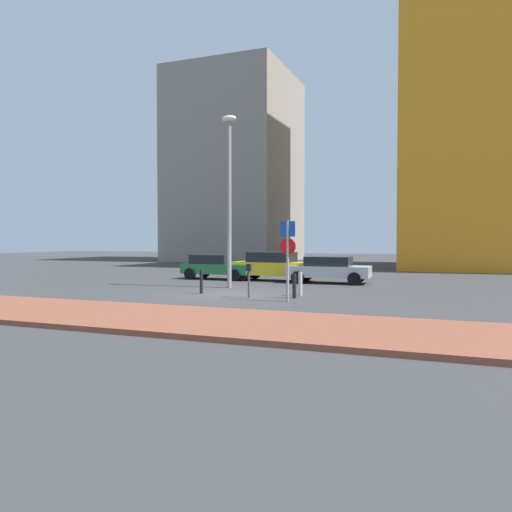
% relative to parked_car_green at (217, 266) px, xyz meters
% --- Properties ---
extents(ground_plane, '(120.00, 120.00, 0.00)m').
position_rel_parked_car_green_xyz_m(ground_plane, '(3.85, -6.71, -0.73)').
color(ground_plane, '#38383A').
extents(sidewalk_brick, '(40.00, 4.22, 0.14)m').
position_rel_parked_car_green_xyz_m(sidewalk_brick, '(3.85, -13.60, -0.66)').
color(sidewalk_brick, brown).
rests_on(sidewalk_brick, ground).
extents(parked_car_green, '(4.07, 1.95, 1.37)m').
position_rel_parked_car_green_xyz_m(parked_car_green, '(0.00, 0.00, 0.00)').
color(parked_car_green, '#237238').
rests_on(parked_car_green, ground).
extents(parked_car_yellow, '(4.52, 2.00, 1.54)m').
position_rel_parked_car_green_xyz_m(parked_car_yellow, '(3.33, 0.18, 0.08)').
color(parked_car_yellow, gold).
rests_on(parked_car_yellow, ground).
extents(parked_car_silver, '(4.21, 2.22, 1.36)m').
position_rel_parked_car_green_xyz_m(parked_car_silver, '(6.42, -0.22, -0.00)').
color(parked_car_silver, '#B7BABF').
rests_on(parked_car_silver, ground).
extents(parking_sign_post, '(0.60, 0.10, 2.90)m').
position_rel_parked_car_green_xyz_m(parking_sign_post, '(6.82, -8.25, 1.10)').
color(parking_sign_post, gray).
rests_on(parking_sign_post, ground).
extents(parking_meter, '(0.18, 0.14, 1.30)m').
position_rel_parked_car_green_xyz_m(parking_meter, '(5.09, -7.68, 0.12)').
color(parking_meter, '#4C4C51').
rests_on(parking_meter, ground).
extents(street_lamp, '(0.70, 0.36, 7.89)m').
position_rel_parked_car_green_xyz_m(street_lamp, '(2.73, -4.31, 3.85)').
color(street_lamp, gray).
rests_on(street_lamp, ground).
extents(traffic_bollard_near, '(0.15, 0.15, 0.93)m').
position_rel_parked_car_green_xyz_m(traffic_bollard_near, '(6.75, -7.19, -0.27)').
color(traffic_bollard_near, black).
rests_on(traffic_bollard_near, ground).
extents(traffic_bollard_mid, '(0.13, 0.13, 0.99)m').
position_rel_parked_car_green_xyz_m(traffic_bollard_mid, '(2.68, -6.98, -0.24)').
color(traffic_bollard_mid, black).
rests_on(traffic_bollard_mid, ground).
extents(traffic_bollard_far, '(0.15, 0.15, 0.95)m').
position_rel_parked_car_green_xyz_m(traffic_bollard_far, '(6.73, -6.35, -0.26)').
color(traffic_bollard_far, '#B7B7BC').
rests_on(traffic_bollard_far, ground).
extents(building_under_construction, '(11.58, 12.27, 19.51)m').
position_rel_parked_car_green_xyz_m(building_under_construction, '(-9.36, 23.76, 9.02)').
color(building_under_construction, gray).
rests_on(building_under_construction, ground).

